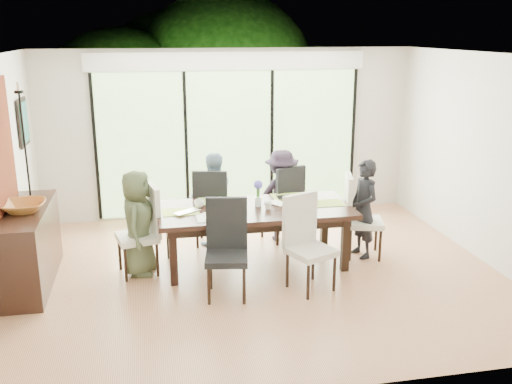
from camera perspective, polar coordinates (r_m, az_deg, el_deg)
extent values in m
cube|color=#9C5D3E|center=(7.30, 0.38, -8.14)|extent=(6.00, 5.00, 0.01)
cube|color=white|center=(6.67, 0.43, 13.63)|extent=(6.00, 5.00, 0.01)
cube|color=beige|center=(9.28, -2.72, 5.86)|extent=(6.00, 0.02, 2.70)
cube|color=silver|center=(4.54, 6.79, -5.18)|extent=(6.00, 0.02, 2.70)
cube|color=silver|center=(8.01, 22.04, 3.07)|extent=(0.02, 5.00, 2.70)
cube|color=#598C3F|center=(9.27, -2.67, 4.90)|extent=(4.20, 0.02, 2.30)
cube|color=white|center=(9.10, -2.77, 12.95)|extent=(4.40, 0.06, 0.28)
cube|color=black|center=(9.19, -15.74, 4.23)|extent=(0.05, 0.04, 2.30)
cube|color=black|center=(9.19, -6.99, 4.70)|extent=(0.05, 0.04, 2.30)
cube|color=black|center=(9.39, 1.59, 5.05)|extent=(0.05, 0.04, 2.30)
cube|color=black|center=(9.79, 9.64, 5.29)|extent=(0.05, 0.04, 2.30)
cube|color=brown|center=(10.47, -3.34, -0.87)|extent=(6.00, 1.80, 0.10)
cube|color=brown|center=(11.08, -3.96, 3.28)|extent=(6.00, 0.08, 0.06)
sphere|color=#14380F|center=(11.84, -13.44, 8.08)|extent=(3.20, 3.20, 3.20)
sphere|color=#14380F|center=(12.51, -3.18, 10.55)|extent=(4.00, 4.00, 4.00)
sphere|color=#14380F|center=(12.18, 5.89, 7.79)|extent=(2.80, 2.80, 2.80)
sphere|color=#14380F|center=(13.12, -8.00, 9.89)|extent=(3.60, 3.60, 3.60)
cube|color=black|center=(7.31, -0.10, -1.80)|extent=(2.48, 1.14, 0.06)
cube|color=black|center=(7.34, -0.10, -2.49)|extent=(2.28, 0.93, 0.10)
cube|color=black|center=(6.93, -8.26, -6.44)|extent=(0.09, 0.09, 0.71)
cube|color=black|center=(7.33, 8.91, -5.18)|extent=(0.09, 0.09, 0.71)
cube|color=black|center=(7.73, -8.62, -4.04)|extent=(0.09, 0.09, 0.71)
cube|color=black|center=(8.09, 6.85, -3.04)|extent=(0.09, 0.09, 0.71)
imported|color=#475337|center=(7.22, -11.72, -3.05)|extent=(0.52, 0.70, 1.33)
imported|color=black|center=(7.75, 10.72, -1.67)|extent=(0.51, 0.69, 1.33)
imported|color=#7F9FB8|center=(8.05, -4.38, -0.74)|extent=(0.68, 0.50, 1.33)
imported|color=#261C2A|center=(8.23, 2.55, -0.35)|extent=(0.62, 0.39, 1.33)
cube|color=#B1C646|center=(7.19, -7.55, -1.98)|extent=(0.46, 0.33, 0.01)
cube|color=olive|center=(7.54, 7.01, -1.11)|extent=(0.46, 0.33, 0.01)
cube|color=#7CA93C|center=(7.61, -4.00, -0.85)|extent=(0.46, 0.33, 0.01)
cube|color=#9DB741|center=(7.79, 3.31, -0.44)|extent=(0.46, 0.33, 0.01)
cube|color=white|center=(6.94, -4.08, -2.54)|extent=(0.46, 0.33, 0.01)
cube|color=black|center=(7.58, -3.20, -0.85)|extent=(0.27, 0.19, 0.01)
cube|color=black|center=(7.73, 3.04, -0.50)|extent=(0.25, 0.18, 0.01)
cube|color=white|center=(7.42, 5.29, -1.35)|extent=(0.31, 0.23, 0.00)
cube|color=white|center=(6.93, -4.09, -2.42)|extent=(0.27, 0.27, 0.02)
cube|color=#CC5118|center=(6.93, -4.09, -2.27)|extent=(0.21, 0.21, 0.01)
cylinder|color=silver|center=(7.34, 0.21, -0.97)|extent=(0.08, 0.08, 0.12)
cylinder|color=#337226|center=(7.31, 0.21, -0.04)|extent=(0.04, 0.04, 0.17)
sphere|color=#534CBF|center=(7.28, 0.21, 0.74)|extent=(0.11, 0.11, 0.11)
imported|color=silver|center=(7.10, -6.69, -2.10)|extent=(0.41, 0.37, 0.03)
imported|color=white|center=(7.34, -5.70, -1.17)|extent=(0.18, 0.18, 0.10)
imported|color=white|center=(7.23, 1.22, -1.38)|extent=(0.15, 0.15, 0.10)
imported|color=white|center=(7.57, 5.71, -0.63)|extent=(0.18, 0.18, 0.10)
imported|color=white|center=(7.40, 1.73, -1.27)|extent=(0.27, 0.29, 0.02)
cube|color=black|center=(7.37, -21.65, -5.09)|extent=(0.47, 1.68, 0.94)
imported|color=brown|center=(7.11, -22.22, -1.37)|extent=(0.50, 0.50, 0.12)
cylinder|color=black|center=(7.55, -21.58, -0.65)|extent=(0.10, 0.10, 0.04)
cylinder|color=black|center=(7.40, -22.10, 4.25)|extent=(0.03, 0.03, 1.31)
cylinder|color=black|center=(7.31, -22.64, 9.23)|extent=(0.10, 0.10, 0.03)
cylinder|color=silver|center=(7.30, -22.69, 9.71)|extent=(0.04, 0.04, 0.10)
cube|color=maroon|center=(7.23, -24.09, 4.40)|extent=(0.02, 1.00, 1.50)
cube|color=black|center=(8.48, -22.28, 6.46)|extent=(0.03, 0.55, 0.65)
cube|color=#19504C|center=(8.47, -22.15, 6.47)|extent=(0.01, 0.45, 0.55)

